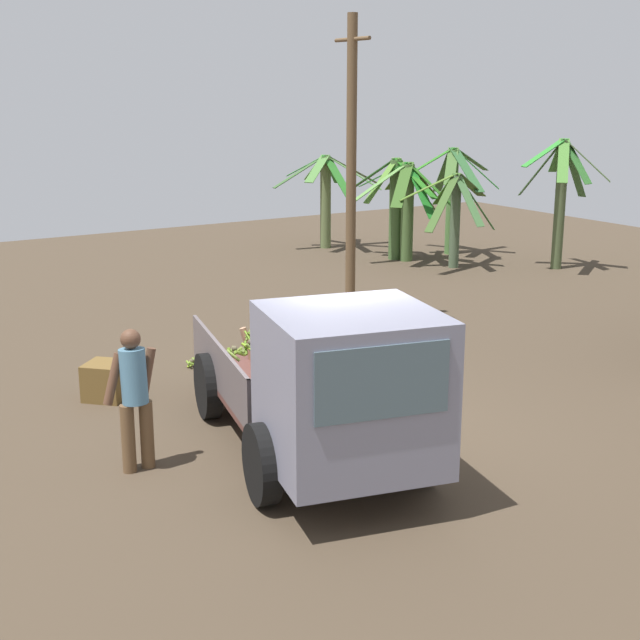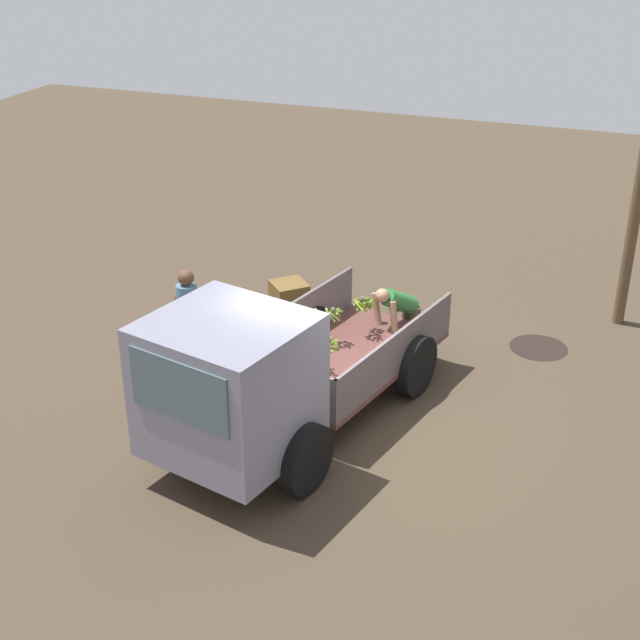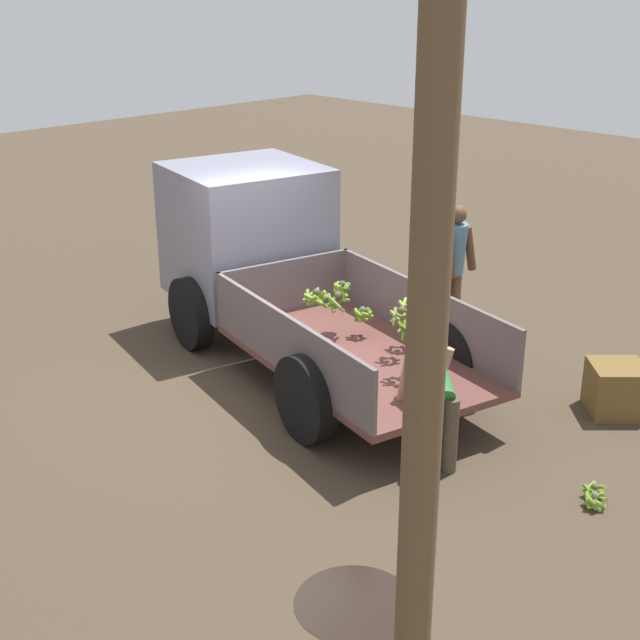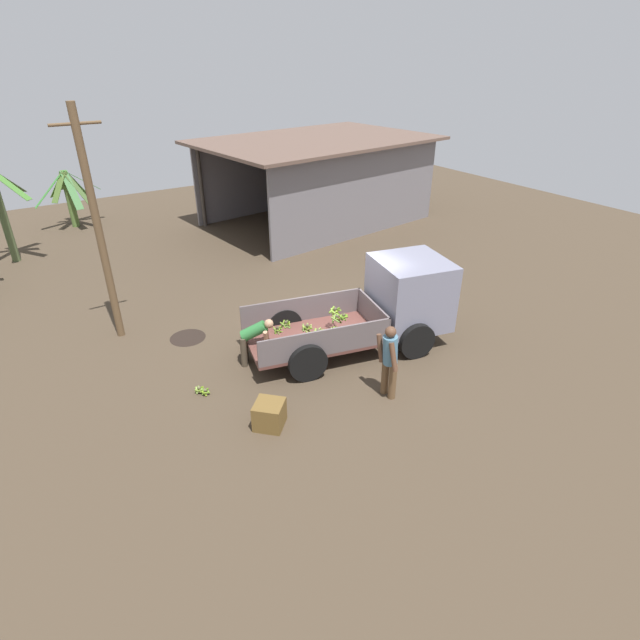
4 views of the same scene
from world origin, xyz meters
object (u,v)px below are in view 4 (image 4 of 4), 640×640
object	(u,v)px
person_foreground_visitor	(389,358)
wooden_crate_0	(269,414)
cargo_truck	(393,301)
banana_bunch_on_ground_0	(205,391)
banana_bunch_on_ground_1	(199,389)
utility_pole	(98,229)
person_worker_loading	(253,337)

from	to	relation	value
person_foreground_visitor	wooden_crate_0	world-z (taller)	person_foreground_visitor
cargo_truck	person_foreground_visitor	world-z (taller)	cargo_truck
banana_bunch_on_ground_0	banana_bunch_on_ground_1	xyz separation A→B (m)	(-0.09, 0.15, 0.00)
utility_pole	person_worker_loading	distance (m)	4.51
person_foreground_visitor	banana_bunch_on_ground_0	world-z (taller)	person_foreground_visitor
utility_pole	person_foreground_visitor	world-z (taller)	utility_pole
person_worker_loading	wooden_crate_0	bearing A→B (deg)	-76.14
banana_bunch_on_ground_0	person_foreground_visitor	bearing A→B (deg)	-33.24
banana_bunch_on_ground_0	person_worker_loading	bearing A→B (deg)	19.76
banana_bunch_on_ground_1	wooden_crate_0	xyz separation A→B (m)	(0.79, -1.81, 0.19)
banana_bunch_on_ground_1	wooden_crate_0	world-z (taller)	wooden_crate_0
cargo_truck	person_foreground_visitor	bearing A→B (deg)	-118.93
banana_bunch_on_ground_0	banana_bunch_on_ground_1	distance (m)	0.17
banana_bunch_on_ground_1	wooden_crate_0	distance (m)	1.98
utility_pole	wooden_crate_0	bearing A→B (deg)	-73.23
person_worker_loading	banana_bunch_on_ground_1	bearing A→B (deg)	-133.34
cargo_truck	wooden_crate_0	world-z (taller)	cargo_truck
cargo_truck	banana_bunch_on_ground_0	world-z (taller)	cargo_truck
utility_pole	cargo_truck	bearing A→B (deg)	-35.02
utility_pole	banana_bunch_on_ground_0	bearing A→B (deg)	-76.18
utility_pole	banana_bunch_on_ground_0	xyz separation A→B (m)	(0.91, -3.68, -2.82)
cargo_truck	utility_pole	size ratio (longest dim) A/B	0.92
cargo_truck	person_worker_loading	xyz separation A→B (m)	(-3.43, 0.91, -0.41)
person_worker_loading	banana_bunch_on_ground_1	distance (m)	1.72
person_foreground_visitor	wooden_crate_0	bearing A→B (deg)	-13.67
utility_pole	person_foreground_visitor	size ratio (longest dim) A/B	3.31
cargo_truck	wooden_crate_0	size ratio (longest dim) A/B	9.34
cargo_truck	person_worker_loading	size ratio (longest dim) A/B	4.40
person_worker_loading	wooden_crate_0	size ratio (longest dim) A/B	2.12
banana_bunch_on_ground_0	wooden_crate_0	xyz separation A→B (m)	(0.70, -1.66, 0.19)
person_worker_loading	banana_bunch_on_ground_0	distance (m)	1.68
utility_pole	person_foreground_visitor	distance (m)	7.46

